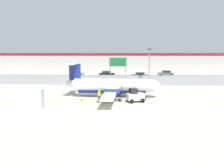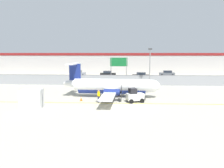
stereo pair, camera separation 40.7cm
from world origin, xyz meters
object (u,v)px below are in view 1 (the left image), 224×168
at_px(baggage_tug, 135,96).
at_px(cargo_container, 32,99).
at_px(traffic_cone_far_left, 107,94).
at_px(parked_car_0, 77,73).
at_px(parked_car_2, 140,75).
at_px(apron_light_pole, 149,65).
at_px(highway_sign, 118,64).
at_px(traffic_cone_far_right, 81,99).
at_px(ground_crew_worker, 99,95).
at_px(commuter_airplane, 113,86).
at_px(parked_car_1, 107,74).
at_px(traffic_cone_near_right, 110,93).
at_px(traffic_cone_near_left, 119,94).
at_px(parked_car_3, 166,73).

bearing_deg(baggage_tug, cargo_container, 177.70).
relative_size(traffic_cone_far_left, parked_car_0, 0.15).
relative_size(cargo_container, parked_car_2, 0.60).
bearing_deg(parked_car_0, apron_light_pole, -52.23).
distance_m(baggage_tug, highway_sign, 17.77).
relative_size(traffic_cone_far_right, highway_sign, 0.12).
bearing_deg(ground_crew_worker, cargo_container, 55.49).
bearing_deg(parked_car_2, cargo_container, 67.57).
bearing_deg(commuter_airplane, apron_light_pole, 57.96).
height_order(traffic_cone_far_right, parked_car_0, parked_car_0).
relative_size(commuter_airplane, parked_car_1, 3.79).
height_order(traffic_cone_near_right, traffic_cone_far_right, same).
relative_size(parked_car_0, parked_car_2, 1.00).
bearing_deg(parked_car_1, parked_car_0, 169.79).
relative_size(apron_light_pole, highway_sign, 1.32).
xyz_separation_m(baggage_tug, traffic_cone_near_right, (-3.52, 5.21, -0.54)).
bearing_deg(highway_sign, traffic_cone_near_left, -88.63).
bearing_deg(parked_car_3, apron_light_pole, 74.59).
height_order(baggage_tug, parked_car_2, baggage_tug).
relative_size(commuter_airplane, apron_light_pole, 2.21).
relative_size(traffic_cone_far_left, traffic_cone_far_right, 1.00).
distance_m(baggage_tug, traffic_cone_near_right, 6.31).
xyz_separation_m(parked_car_0, parked_car_2, (16.85, -5.16, 0.00)).
height_order(parked_car_0, highway_sign, highway_sign).
distance_m(cargo_container, parked_car_1, 34.43).
height_order(commuter_airplane, cargo_container, commuter_airplane).
relative_size(ground_crew_worker, apron_light_pole, 0.23).
distance_m(traffic_cone_near_right, parked_car_3, 30.55).
bearing_deg(traffic_cone_near_left, commuter_airplane, -135.52).
xyz_separation_m(commuter_airplane, traffic_cone_near_left, (0.80, 0.78, -1.29)).
bearing_deg(cargo_container, parked_car_0, 86.89).
bearing_deg(apron_light_pole, baggage_tug, -105.25).
xyz_separation_m(parked_car_3, apron_light_pole, (-7.18, -20.09, 3.41)).
relative_size(traffic_cone_near_right, traffic_cone_far_right, 1.00).
bearing_deg(parked_car_3, baggage_tug, 76.23).
bearing_deg(traffic_cone_near_left, cargo_container, -142.77).
bearing_deg(commuter_airplane, cargo_container, -140.60).
xyz_separation_m(traffic_cone_near_right, apron_light_pole, (6.86, 7.05, 3.99)).
distance_m(commuter_airplane, traffic_cone_far_right, 5.22).
height_order(commuter_airplane, traffic_cone_near_left, commuter_airplane).
bearing_deg(apron_light_pole, parked_car_1, 116.60).
height_order(commuter_airplane, highway_sign, highway_sign).
relative_size(ground_crew_worker, parked_car_1, 0.40).
height_order(parked_car_1, apron_light_pole, apron_light_pole).
distance_m(ground_crew_worker, parked_car_0, 33.25).
relative_size(cargo_container, highway_sign, 0.47).
distance_m(apron_light_pole, highway_sign, 7.69).
distance_m(traffic_cone_near_left, parked_car_0, 29.93).
height_order(parked_car_2, highway_sign, highway_sign).
height_order(commuter_airplane, parked_car_0, commuter_airplane).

